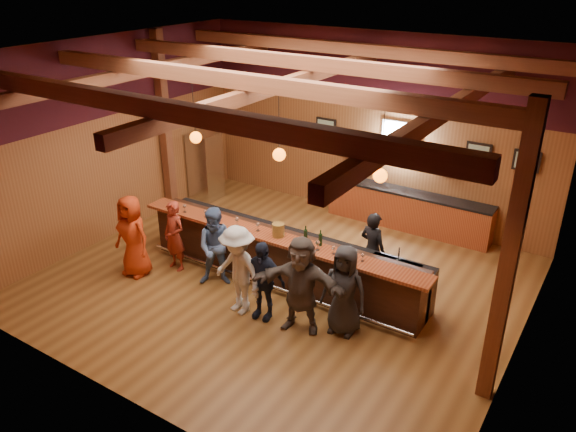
# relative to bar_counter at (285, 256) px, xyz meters

# --- Properties ---
(room) EXTENTS (9.04, 9.00, 4.52)m
(room) POSITION_rel_bar_counter_xyz_m (-0.02, -0.09, 2.69)
(room) COLOR brown
(room) RESTS_ON ground
(bar_counter) EXTENTS (6.30, 1.07, 1.11)m
(bar_counter) POSITION_rel_bar_counter_xyz_m (0.00, 0.00, 0.00)
(bar_counter) COLOR black
(bar_counter) RESTS_ON ground
(back_bar_cabinet) EXTENTS (4.00, 0.52, 0.95)m
(back_bar_cabinet) POSITION_rel_bar_counter_xyz_m (1.18, 3.57, -0.05)
(back_bar_cabinet) COLOR maroon
(back_bar_cabinet) RESTS_ON ground
(window) EXTENTS (0.95, 0.09, 0.95)m
(window) POSITION_rel_bar_counter_xyz_m (0.78, 3.80, 1.53)
(window) COLOR silver
(window) RESTS_ON room
(framed_pictures) EXTENTS (5.35, 0.05, 0.45)m
(framed_pictures) POSITION_rel_bar_counter_xyz_m (1.65, 3.79, 1.58)
(framed_pictures) COLOR black
(framed_pictures) RESTS_ON room
(wine_shelves) EXTENTS (3.00, 0.18, 0.30)m
(wine_shelves) POSITION_rel_bar_counter_xyz_m (0.78, 3.73, 1.10)
(wine_shelves) COLOR maroon
(wine_shelves) RESTS_ON room
(pendant_lights) EXTENTS (4.24, 0.24, 1.37)m
(pendant_lights) POSITION_rel_bar_counter_xyz_m (-0.02, -0.15, 2.19)
(pendant_lights) COLOR black
(pendant_lights) RESTS_ON room
(stainless_fridge) EXTENTS (0.70, 0.70, 1.80)m
(stainless_fridge) POSITION_rel_bar_counter_xyz_m (-4.12, 2.45, 0.38)
(stainless_fridge) COLOR silver
(stainless_fridge) RESTS_ON ground
(customer_orange) EXTENTS (0.85, 0.55, 1.73)m
(customer_orange) POSITION_rel_bar_counter_xyz_m (-2.71, -1.47, 0.34)
(customer_orange) COLOR #B93211
(customer_orange) RESTS_ON ground
(customer_redvest) EXTENTS (0.59, 0.43, 1.51)m
(customer_redvest) POSITION_rel_bar_counter_xyz_m (-2.15, -0.85, 0.23)
(customer_redvest) COLOR maroon
(customer_redvest) RESTS_ON ground
(customer_denim) EXTENTS (1.00, 0.94, 1.63)m
(customer_denim) POSITION_rel_bar_counter_xyz_m (-1.03, -0.85, 0.30)
(customer_denim) COLOR #4C6698
(customer_denim) RESTS_ON ground
(customer_white) EXTENTS (1.23, 0.87, 1.73)m
(customer_white) POSITION_rel_bar_counter_xyz_m (-0.08, -1.41, 0.34)
(customer_white) COLOR beige
(customer_white) RESTS_ON ground
(customer_navy) EXTENTS (0.93, 0.46, 1.52)m
(customer_navy) POSITION_rel_bar_counter_xyz_m (0.37, -1.31, 0.24)
(customer_navy) COLOR #1A2034
(customer_navy) RESTS_ON ground
(customer_brown) EXTENTS (1.74, 0.91, 1.79)m
(customer_brown) POSITION_rel_bar_counter_xyz_m (1.14, -1.25, 0.37)
(customer_brown) COLOR #4E443F
(customer_brown) RESTS_ON ground
(customer_dark) EXTENTS (0.86, 0.60, 1.65)m
(customer_dark) POSITION_rel_bar_counter_xyz_m (1.80, -0.91, 0.30)
(customer_dark) COLOR #242426
(customer_dark) RESTS_ON ground
(bartender) EXTENTS (0.63, 0.48, 1.56)m
(bartender) POSITION_rel_bar_counter_xyz_m (1.55, 0.77, 0.26)
(bartender) COLOR black
(bartender) RESTS_ON ground
(ice_bucket) EXTENTS (0.24, 0.24, 0.26)m
(ice_bucket) POSITION_rel_bar_counter_xyz_m (0.04, -0.28, 0.72)
(ice_bucket) COLOR brown
(ice_bucket) RESTS_ON bar_counter
(bottle_a) EXTENTS (0.07, 0.07, 0.33)m
(bottle_a) POSITION_rel_bar_counter_xyz_m (0.60, -0.20, 0.72)
(bottle_a) COLOR black
(bottle_a) RESTS_ON bar_counter
(bottle_b) EXTENTS (0.07, 0.07, 0.31)m
(bottle_b) POSITION_rel_bar_counter_xyz_m (0.91, -0.18, 0.71)
(bottle_b) COLOR black
(bottle_b) RESTS_ON bar_counter
(glass_a) EXTENTS (0.07, 0.07, 0.17)m
(glass_a) POSITION_rel_bar_counter_xyz_m (-2.46, -0.40, 0.71)
(glass_a) COLOR silver
(glass_a) RESTS_ON bar_counter
(glass_b) EXTENTS (0.08, 0.08, 0.18)m
(glass_b) POSITION_rel_bar_counter_xyz_m (-2.23, -0.42, 0.72)
(glass_b) COLOR silver
(glass_b) RESTS_ON bar_counter
(glass_c) EXTENTS (0.08, 0.08, 0.18)m
(glass_c) POSITION_rel_bar_counter_xyz_m (-1.69, -0.38, 0.71)
(glass_c) COLOR silver
(glass_c) RESTS_ON bar_counter
(glass_d) EXTENTS (0.09, 0.09, 0.20)m
(glass_d) POSITION_rel_bar_counter_xyz_m (-0.89, -0.36, 0.73)
(glass_d) COLOR silver
(glass_d) RESTS_ON bar_counter
(glass_e) EXTENTS (0.08, 0.08, 0.18)m
(glass_e) POSITION_rel_bar_counter_xyz_m (-0.42, -0.31, 0.71)
(glass_e) COLOR silver
(glass_e) RESTS_ON bar_counter
(glass_f) EXTENTS (0.09, 0.09, 0.20)m
(glass_f) POSITION_rel_bar_counter_xyz_m (0.96, -0.37, 0.73)
(glass_f) COLOR silver
(glass_f) RESTS_ON bar_counter
(glass_g) EXTENTS (0.07, 0.07, 0.17)m
(glass_g) POSITION_rel_bar_counter_xyz_m (1.27, -0.35, 0.71)
(glass_g) COLOR silver
(glass_g) RESTS_ON bar_counter
(glass_h) EXTENTS (0.07, 0.07, 0.16)m
(glass_h) POSITION_rel_bar_counter_xyz_m (1.83, -0.30, 0.70)
(glass_h) COLOR silver
(glass_h) RESTS_ON bar_counter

